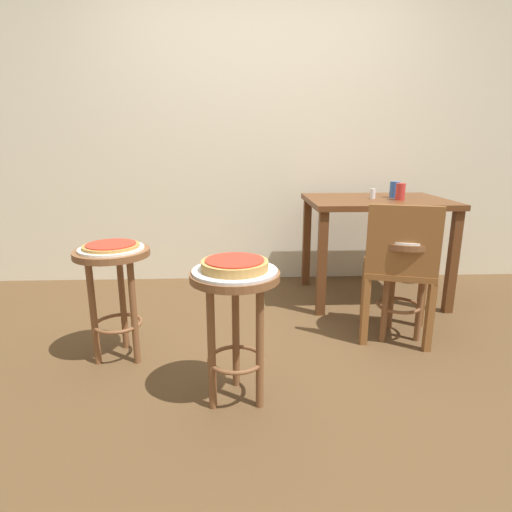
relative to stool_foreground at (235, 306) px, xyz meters
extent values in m
plane|color=brown|center=(0.21, 0.28, -0.47)|extent=(6.00, 6.00, 0.00)
cube|color=beige|center=(0.21, 1.93, 1.03)|extent=(6.00, 0.10, 3.00)
cylinder|color=brown|center=(0.00, 0.00, 0.14)|extent=(0.40, 0.40, 0.03)
cylinder|color=brown|center=(0.00, 0.12, -0.18)|extent=(0.04, 0.04, 0.60)
cylinder|color=brown|center=(-0.11, -0.06, -0.18)|extent=(0.04, 0.04, 0.60)
cylinder|color=brown|center=(0.11, -0.06, -0.18)|extent=(0.04, 0.04, 0.60)
torus|color=brown|center=(0.00, 0.00, -0.26)|extent=(0.27, 0.27, 0.02)
cylinder|color=silver|center=(0.00, 0.00, 0.16)|extent=(0.38, 0.38, 0.01)
cylinder|color=tan|center=(0.00, 0.00, 0.19)|extent=(0.29, 0.29, 0.04)
cylinder|color=red|center=(0.00, 0.00, 0.21)|extent=(0.26, 0.26, 0.01)
cylinder|color=brown|center=(-0.66, 0.43, 0.14)|extent=(0.40, 0.40, 0.03)
cylinder|color=brown|center=(-0.66, 0.56, -0.18)|extent=(0.04, 0.04, 0.60)
cylinder|color=brown|center=(-0.76, 0.37, -0.18)|extent=(0.04, 0.04, 0.60)
cylinder|color=brown|center=(-0.55, 0.37, -0.18)|extent=(0.04, 0.04, 0.60)
torus|color=brown|center=(-0.66, 0.43, -0.26)|extent=(0.27, 0.27, 0.02)
cylinder|color=white|center=(-0.66, 0.43, 0.16)|extent=(0.34, 0.34, 0.01)
cylinder|color=#B78442|center=(-0.66, 0.43, 0.18)|extent=(0.29, 0.29, 0.01)
cylinder|color=red|center=(-0.66, 0.43, 0.19)|extent=(0.26, 0.26, 0.01)
cylinder|color=brown|center=(1.00, 0.63, 0.14)|extent=(0.40, 0.40, 0.03)
cylinder|color=brown|center=(1.00, 0.76, -0.18)|extent=(0.04, 0.04, 0.60)
cylinder|color=brown|center=(0.90, 0.57, -0.18)|extent=(0.04, 0.04, 0.60)
cylinder|color=brown|center=(1.11, 0.57, -0.18)|extent=(0.04, 0.04, 0.60)
torus|color=brown|center=(1.00, 0.63, -0.26)|extent=(0.27, 0.27, 0.02)
cylinder|color=white|center=(1.00, 0.63, 0.16)|extent=(0.37, 0.37, 0.01)
cylinder|color=tan|center=(1.00, 0.63, 0.19)|extent=(0.27, 0.27, 0.04)
cylinder|color=red|center=(1.00, 0.63, 0.21)|extent=(0.24, 0.24, 0.01)
cube|color=#5B3319|center=(1.06, 1.34, 0.29)|extent=(1.02, 0.76, 0.04)
cube|color=#5B3319|center=(0.59, 1.01, -0.10)|extent=(0.06, 0.06, 0.74)
cube|color=#5B3319|center=(1.52, 1.01, -0.10)|extent=(0.06, 0.06, 0.74)
cube|color=#5B3319|center=(0.59, 1.67, -0.10)|extent=(0.06, 0.06, 0.74)
cube|color=#5B3319|center=(1.52, 1.67, -0.10)|extent=(0.06, 0.06, 0.74)
cylinder|color=red|center=(1.20, 1.25, 0.37)|extent=(0.07, 0.07, 0.12)
cylinder|color=#3360B2|center=(1.21, 1.39, 0.37)|extent=(0.07, 0.07, 0.12)
cylinder|color=white|center=(1.02, 1.33, 0.34)|extent=(0.04, 0.04, 0.07)
cube|color=brown|center=(0.99, 0.66, -0.04)|extent=(0.50, 0.50, 0.04)
cube|color=brown|center=(0.94, 0.49, 0.18)|extent=(0.39, 0.14, 0.40)
cube|color=brown|center=(1.21, 0.78, -0.27)|extent=(0.04, 0.04, 0.42)
cube|color=brown|center=(0.87, 0.88, -0.27)|extent=(0.04, 0.04, 0.42)
cube|color=brown|center=(1.11, 0.43, -0.27)|extent=(0.04, 0.04, 0.42)
cube|color=brown|center=(0.77, 0.54, -0.27)|extent=(0.04, 0.04, 0.42)
camera|label=1|loc=(0.01, -1.77, 0.70)|focal=29.63mm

